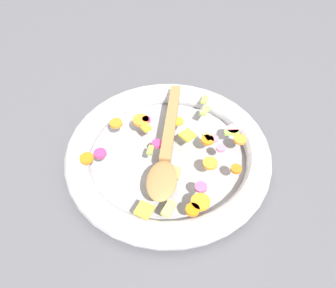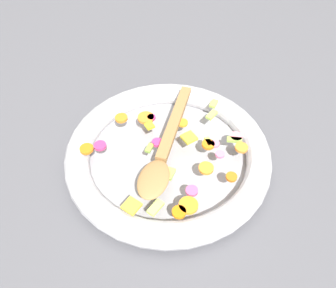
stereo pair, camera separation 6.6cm
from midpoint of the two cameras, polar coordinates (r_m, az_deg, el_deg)
ground_plane at (r=0.70m, az=2.70°, el=-2.87°), size 4.00×4.00×0.00m
skillet at (r=0.68m, az=2.77°, el=-1.72°), size 0.42×0.42×0.05m
chopped_vegetables at (r=0.64m, az=4.28°, el=-1.63°), size 0.30×0.34×0.01m
wooden_spoon at (r=0.64m, az=2.40°, el=-0.98°), size 0.14×0.30×0.01m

